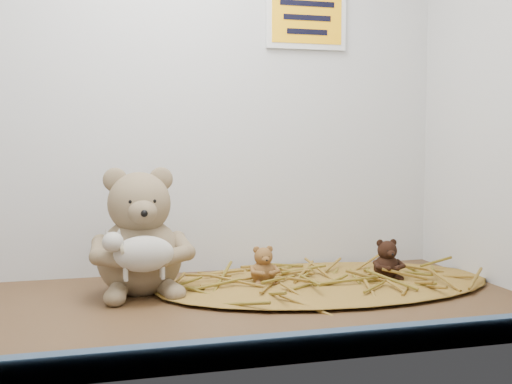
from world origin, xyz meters
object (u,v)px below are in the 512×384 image
object	(u,v)px
toy_lamb	(144,254)
mini_teddy_brown	(387,257)
mini_teddy_tan	(263,263)
main_teddy	(139,231)

from	to	relation	value
toy_lamb	mini_teddy_brown	size ratio (longest dim) A/B	1.73
mini_teddy_tan	main_teddy	bearing A→B (deg)	174.75
toy_lamb	mini_teddy_tan	size ratio (longest dim) A/B	1.89
toy_lamb	main_teddy	bearing A→B (deg)	90.00
main_teddy	toy_lamb	xyz separation A→B (cm)	(0.00, -8.40, -2.87)
mini_teddy_brown	main_teddy	bearing A→B (deg)	176.63
main_teddy	toy_lamb	distance (cm)	8.87
main_teddy	toy_lamb	world-z (taller)	main_teddy
toy_lamb	mini_teddy_brown	bearing A→B (deg)	4.54
main_teddy	mini_teddy_brown	size ratio (longest dim) A/B	2.97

